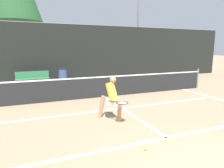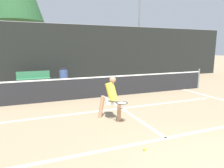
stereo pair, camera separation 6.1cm
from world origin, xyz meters
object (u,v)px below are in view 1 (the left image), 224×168
(trash_bin, at_px, (63,76))
(parked_car, at_px, (112,65))
(player_practicing, at_px, (111,96))
(courtside_bench, at_px, (33,78))

(trash_bin, xyz_separation_m, parked_car, (4.99, 4.29, 0.16))
(player_practicing, distance_m, parked_car, 12.11)
(player_practicing, distance_m, trash_bin, 6.95)
(courtside_bench, relative_size, trash_bin, 1.91)
(courtside_bench, xyz_separation_m, trash_bin, (1.73, 0.06, 0.01))
(player_practicing, relative_size, trash_bin, 1.40)
(courtside_bench, bearing_deg, player_practicing, -75.61)
(courtside_bench, bearing_deg, trash_bin, -1.19)
(trash_bin, bearing_deg, player_practicing, -86.34)
(player_practicing, height_order, trash_bin, player_practicing)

